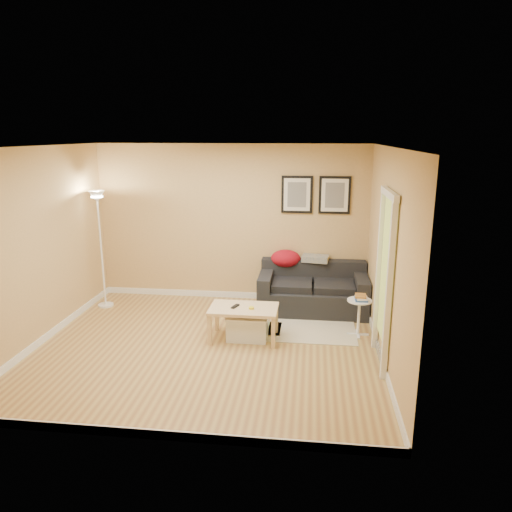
{
  "coord_description": "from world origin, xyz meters",
  "views": [
    {
      "loc": [
        1.33,
        -5.72,
        2.76
      ],
      "look_at": [
        0.55,
        0.85,
        1.05
      ],
      "focal_mm": 33.47,
      "sensor_mm": 36.0,
      "label": 1
    }
  ],
  "objects_px": {
    "storage_bin": "(248,327)",
    "coffee_table": "(244,323)",
    "book_stack": "(361,297)",
    "floor_lamp": "(101,253)",
    "sofa": "(313,288)",
    "side_table": "(359,318)"
  },
  "relations": [
    {
      "from": "sofa",
      "to": "floor_lamp",
      "type": "height_order",
      "value": "floor_lamp"
    },
    {
      "from": "side_table",
      "to": "floor_lamp",
      "type": "bearing_deg",
      "value": 170.1
    },
    {
      "from": "sofa",
      "to": "book_stack",
      "type": "bearing_deg",
      "value": -53.61
    },
    {
      "from": "storage_bin",
      "to": "side_table",
      "type": "distance_m",
      "value": 1.56
    },
    {
      "from": "sofa",
      "to": "coffee_table",
      "type": "height_order",
      "value": "sofa"
    },
    {
      "from": "coffee_table",
      "to": "floor_lamp",
      "type": "distance_m",
      "value": 2.73
    },
    {
      "from": "floor_lamp",
      "to": "side_table",
      "type": "bearing_deg",
      "value": -9.9
    },
    {
      "from": "side_table",
      "to": "floor_lamp",
      "type": "xyz_separation_m",
      "value": [
        -4.02,
        0.7,
        0.64
      ]
    },
    {
      "from": "storage_bin",
      "to": "coffee_table",
      "type": "bearing_deg",
      "value": -150.6
    },
    {
      "from": "coffee_table",
      "to": "book_stack",
      "type": "xyz_separation_m",
      "value": [
        1.59,
        0.32,
        0.33
      ]
    },
    {
      "from": "floor_lamp",
      "to": "coffee_table",
      "type": "bearing_deg",
      "value": -22.62
    },
    {
      "from": "sofa",
      "to": "coffee_table",
      "type": "bearing_deg",
      "value": -127.59
    },
    {
      "from": "storage_bin",
      "to": "floor_lamp",
      "type": "distance_m",
      "value": 2.78
    },
    {
      "from": "storage_bin",
      "to": "book_stack",
      "type": "height_order",
      "value": "book_stack"
    },
    {
      "from": "sofa",
      "to": "side_table",
      "type": "xyz_separation_m",
      "value": [
        0.64,
        -0.9,
        -0.11
      ]
    },
    {
      "from": "sofa",
      "to": "coffee_table",
      "type": "xyz_separation_m",
      "value": [
        -0.94,
        -1.22,
        -0.14
      ]
    },
    {
      "from": "floor_lamp",
      "to": "storage_bin",
      "type": "bearing_deg",
      "value": -21.67
    },
    {
      "from": "coffee_table",
      "to": "side_table",
      "type": "height_order",
      "value": "side_table"
    },
    {
      "from": "storage_bin",
      "to": "side_table",
      "type": "bearing_deg",
      "value": 10.73
    },
    {
      "from": "sofa",
      "to": "storage_bin",
      "type": "relative_size",
      "value": 3.01
    },
    {
      "from": "side_table",
      "to": "book_stack",
      "type": "height_order",
      "value": "book_stack"
    },
    {
      "from": "side_table",
      "to": "book_stack",
      "type": "distance_m",
      "value": 0.3
    }
  ]
}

